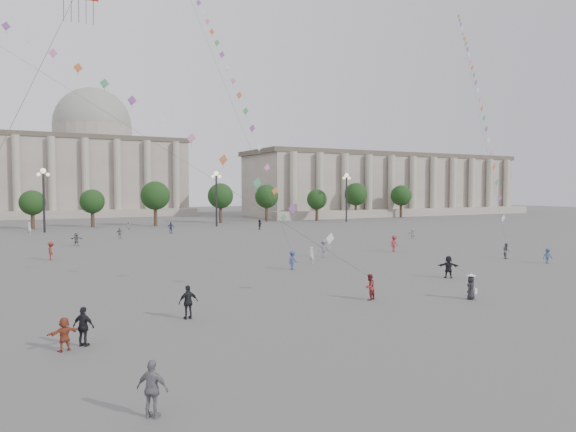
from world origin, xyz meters
name	(u,v)px	position (x,y,z in m)	size (l,w,h in m)	color
ground	(378,312)	(0.00, 0.00, 0.00)	(360.00, 360.00, 0.00)	#575451
hall_east	(387,185)	(75.00, 93.89, 8.43)	(84.00, 26.22, 17.20)	gray
hall_central	(94,164)	(0.00, 129.22, 14.23)	(48.30, 34.30, 35.50)	gray
tree_row	(128,198)	(0.00, 78.00, 5.39)	(137.12, 5.12, 8.00)	#3A271D
lamp_post_mid_west	(44,188)	(-15.00, 70.00, 7.35)	(2.00, 0.90, 10.65)	#262628
lamp_post_mid_east	(216,188)	(15.00, 70.00, 7.35)	(2.00, 0.90, 10.65)	#262628
lamp_post_far_east	(347,188)	(45.00, 70.00, 7.35)	(2.00, 0.90, 10.65)	#262628
person_crowd_0	(171,228)	(3.07, 58.44, 0.95)	(1.11, 0.46, 1.89)	navy
person_crowd_3	(448,267)	(12.22, 6.74, 0.91)	(1.68, 0.54, 1.82)	black
person_crowd_4	(129,226)	(-1.83, 68.00, 0.74)	(1.37, 0.44, 1.48)	#B8B8B3
person_crowd_6	(324,249)	(9.82, 22.10, 0.94)	(1.21, 0.70, 1.88)	slate
person_crowd_7	(413,234)	(32.09, 33.71, 0.74)	(1.37, 0.44, 1.48)	silver
person_crowd_8	(394,244)	(19.50, 22.46, 0.95)	(1.23, 0.71, 1.91)	#9D2A31
person_crowd_9	(260,224)	(19.36, 59.50, 0.89)	(1.65, 0.53, 1.78)	black
person_crowd_10	(29,228)	(-17.27, 67.25, 0.96)	(0.70, 0.46, 1.93)	silver
person_crowd_12	(77,239)	(-12.23, 45.80, 0.86)	(1.59, 0.51, 1.71)	slate
person_crowd_13	(311,255)	(6.59, 19.12, 0.80)	(0.59, 0.38, 1.60)	silver
person_crowd_14	(548,256)	(26.57, 8.21, 0.76)	(0.98, 0.56, 1.51)	#30496C
person_crowd_16	(120,233)	(-5.78, 53.16, 0.81)	(0.95, 0.39, 1.62)	slate
person_crowd_17	(51,251)	(-15.75, 33.13, 0.93)	(1.20, 0.69, 1.86)	maroon
tourist_1	(84,327)	(-15.93, 1.03, 0.91)	(1.07, 0.45, 1.83)	black
tourist_2	(64,334)	(-16.77, 0.72, 0.76)	(1.41, 0.45, 1.52)	#964229
tourist_3	(153,389)	(-14.80, -7.81, 0.92)	(1.08, 0.45, 1.84)	slate
tourist_4	(188,302)	(-10.25, 3.67, 0.94)	(1.10, 0.46, 1.88)	black
kite_flyer_0	(370,287)	(1.59, 2.99, 0.85)	(0.82, 0.64, 1.70)	maroon
kite_flyer_1	(293,260)	(3.05, 16.37, 0.85)	(1.10, 0.63, 1.71)	#36467B
kite_flyer_2	(506,251)	(26.09, 12.57, 0.81)	(0.79, 0.62, 1.63)	slate
hat_person	(471,287)	(7.57, 0.08, 0.83)	(0.87, 0.72, 1.69)	black
dragon_kite	(77,3)	(-15.19, 8.48, 17.86)	(4.59, 6.54, 22.26)	red
kite_train_mid	(208,28)	(3.31, 39.98, 27.72)	(1.24, 43.98, 65.59)	#3F3F3F
kite_train_east	(475,83)	(41.38, 31.23, 22.80)	(28.98, 34.68, 60.19)	#3F3F3F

